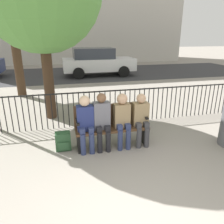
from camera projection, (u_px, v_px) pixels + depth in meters
name	position (u px, v px, depth m)	size (l,w,h in m)	color
park_bench	(111.00, 124.00, 4.78)	(1.59, 0.45, 0.92)	#4C331E
seated_person_0	(86.00, 121.00, 4.48)	(0.34, 0.39, 1.20)	navy
seated_person_1	(102.00, 119.00, 4.55)	(0.34, 0.39, 1.23)	black
seated_person_2	(122.00, 117.00, 4.65)	(0.34, 0.39, 1.19)	navy
seated_person_3	(141.00, 117.00, 4.75)	(0.34, 0.39, 1.16)	#3D3D42
backpack	(63.00, 141.00, 4.66)	(0.32, 0.26, 0.39)	#284C2D
fence_railing	(100.00, 105.00, 5.87)	(9.01, 0.03, 0.95)	black
street_surface	(76.00, 74.00, 13.81)	(24.00, 6.00, 0.01)	#333335
parked_car_0	(97.00, 61.00, 12.95)	(4.20, 1.94, 1.62)	silver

